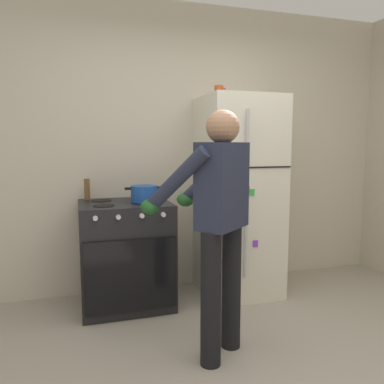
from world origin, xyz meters
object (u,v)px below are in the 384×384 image
object	(u,v)px
red_pot	(144,194)
coffee_mug	(219,91)
stove_range	(126,254)
person_cook	(216,212)
pepper_mill	(87,189)
refrigerator	(238,197)

from	to	relation	value
red_pot	coffee_mug	distance (m)	1.14
stove_range	person_cook	distance (m)	1.18
person_cook	red_pot	distance (m)	0.97
pepper_mill	stove_range	bearing A→B (deg)	-35.04
refrigerator	pepper_mill	distance (m)	1.36
coffee_mug	pepper_mill	size ratio (longest dim) A/B	0.60
person_cook	coffee_mug	distance (m)	1.42
person_cook	red_pot	bearing A→B (deg)	108.40
red_pot	pepper_mill	size ratio (longest dim) A/B	1.75
refrigerator	coffee_mug	bearing A→B (deg)	164.16
red_pot	pepper_mill	bearing A→B (deg)	151.48
person_cook	coffee_mug	bearing A→B (deg)	68.64
stove_range	red_pot	xyz separation A→B (m)	(0.16, -0.04, 0.53)
stove_range	person_cook	bearing A→B (deg)	-64.10
refrigerator	coffee_mug	distance (m)	0.97
coffee_mug	stove_range	bearing A→B (deg)	-176.01
refrigerator	stove_range	size ratio (longest dim) A/B	2.01
stove_range	refrigerator	bearing A→B (deg)	0.55
red_pot	coffee_mug	world-z (taller)	coffee_mug
coffee_mug	pepper_mill	distance (m)	1.46
pepper_mill	person_cook	bearing A→B (deg)	-56.79
stove_range	person_cook	xyz separation A→B (m)	(0.47, -0.96, 0.51)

